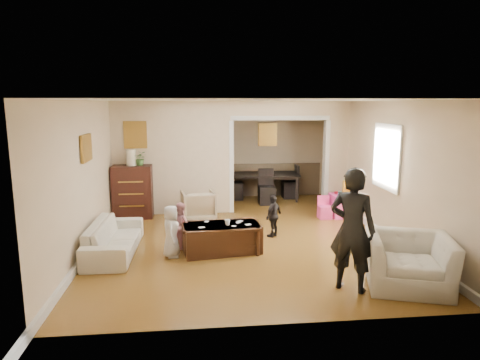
{
  "coord_description": "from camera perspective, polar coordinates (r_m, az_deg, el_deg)",
  "views": [
    {
      "loc": [
        -0.87,
        -8.01,
        2.55
      ],
      "look_at": [
        0.0,
        0.2,
        1.05
      ],
      "focal_mm": 31.75,
      "sensor_mm": 36.0,
      "label": 1
    }
  ],
  "objects": [
    {
      "name": "cyan_cup",
      "position": [
        9.77,
        13.28,
        -1.77
      ],
      "size": [
        0.08,
        0.08,
        0.08
      ],
      "primitive_type": "cylinder",
      "color": "#23AFAC",
      "rests_on": "play_table"
    },
    {
      "name": "child_kneel_b",
      "position": [
        7.65,
        -7.91,
        -6.03
      ],
      "size": [
        0.47,
        0.5,
        0.82
      ],
      "primitive_type": "imported",
      "rotation": [
        0.0,
        0.0,
        2.08
      ],
      "color": "#CD8086",
      "rests_on": "ground"
    },
    {
      "name": "dresser",
      "position": [
        9.8,
        -14.22,
        -1.53
      ],
      "size": [
        0.86,
        0.49,
        1.19
      ],
      "primitive_type": "cube",
      "color": "#361610",
      "rests_on": "ground"
    },
    {
      "name": "craft_papers",
      "position": [
        7.38,
        -1.68,
        -5.9
      ],
      "size": [
        0.92,
        0.46,
        0.0
      ],
      "color": "white",
      "rests_on": "coffee_table"
    },
    {
      "name": "coffee_cup",
      "position": [
        7.3,
        -1.69,
        -5.74
      ],
      "size": [
        0.11,
        0.11,
        0.09
      ],
      "primitive_type": "imported",
      "rotation": [
        0.0,
        0.0,
        0.16
      ],
      "color": "white",
      "rests_on": "coffee_table"
    },
    {
      "name": "coffee_table",
      "position": [
        7.42,
        -2.49,
        -7.81
      ],
      "size": [
        1.39,
        0.85,
        0.49
      ],
      "primitive_type": "cube",
      "rotation": [
        0.0,
        0.0,
        0.16
      ],
      "color": "#3C2113",
      "rests_on": "ground"
    },
    {
      "name": "play_table",
      "position": [
        9.92,
        13.66,
        -3.37
      ],
      "size": [
        0.53,
        0.53,
        0.51
      ],
      "primitive_type": "cube",
      "rotation": [
        0.0,
        0.0,
        -0.0
      ],
      "color": "#F941A3",
      "rests_on": "ground"
    },
    {
      "name": "floor",
      "position": [
        8.45,
        0.14,
        -7.27
      ],
      "size": [
        7.0,
        7.0,
        0.0
      ],
      "primitive_type": "plane",
      "color": "olive",
      "rests_on": "ground"
    },
    {
      "name": "partition_left",
      "position": [
        9.9,
        -8.93,
        2.92
      ],
      "size": [
        2.75,
        0.18,
        2.6
      ],
      "primitive_type": "cube",
      "color": "beige",
      "rests_on": "ground"
    },
    {
      "name": "table_lamp",
      "position": [
        9.68,
        -14.42,
        2.96
      ],
      "size": [
        0.22,
        0.22,
        0.36
      ],
      "primitive_type": "cylinder",
      "color": "beige",
      "rests_on": "dresser"
    },
    {
      "name": "toy_block",
      "position": [
        9.93,
        12.85,
        -1.66
      ],
      "size": [
        0.1,
        0.08,
        0.05
      ],
      "primitive_type": "cube",
      "rotation": [
        0.0,
        0.0,
        0.34
      ],
      "color": "red",
      "rests_on": "play_table"
    },
    {
      "name": "sofa",
      "position": [
        7.65,
        -16.57,
        -7.45
      ],
      "size": [
        0.77,
        1.89,
        0.55
      ],
      "primitive_type": "imported",
      "rotation": [
        0.0,
        0.0,
        1.55
      ],
      "color": "beige",
      "rests_on": "ground"
    },
    {
      "name": "potted_plant",
      "position": [
        9.65,
        -13.24,
        2.86
      ],
      "size": [
        0.29,
        0.25,
        0.32
      ],
      "primitive_type": "imported",
      "color": "#3F662D",
      "rests_on": "dresser"
    },
    {
      "name": "partition_right",
      "position": [
        10.44,
        12.72,
        3.17
      ],
      "size": [
        0.55,
        0.18,
        2.6
      ],
      "primitive_type": "cube",
      "color": "beige",
      "rests_on": "ground"
    },
    {
      "name": "partition_header",
      "position": [
        10.0,
        5.39,
        9.54
      ],
      "size": [
        2.22,
        0.18,
        0.35
      ],
      "primitive_type": "cube",
      "color": "beige",
      "rests_on": "partition_right"
    },
    {
      "name": "armchair_front",
      "position": [
        6.47,
        21.71,
        -10.17
      ],
      "size": [
        1.38,
        1.28,
        0.74
      ],
      "primitive_type": "imported",
      "rotation": [
        0.0,
        0.0,
        -0.31
      ],
      "color": "beige",
      "rests_on": "ground"
    },
    {
      "name": "dining_table",
      "position": [
        11.46,
        3.08,
        -0.8
      ],
      "size": [
        2.12,
        1.41,
        0.69
      ],
      "primitive_type": "imported",
      "rotation": [
        0.0,
        0.0,
        -0.16
      ],
      "color": "black",
      "rests_on": "ground"
    },
    {
      "name": "framed_art_partition",
      "position": [
        9.82,
        -13.89,
        5.92
      ],
      "size": [
        0.45,
        0.03,
        0.55
      ],
      "primitive_type": "cube",
      "color": "brown",
      "rests_on": "partition_left"
    },
    {
      "name": "framed_art_sofa_wall",
      "position": [
        7.67,
        -19.95,
        4.07
      ],
      "size": [
        0.03,
        0.55,
        0.4
      ],
      "primitive_type": "cube",
      "color": "brown"
    },
    {
      "name": "child_kneel_a",
      "position": [
        7.22,
        -9.22,
        -6.82
      ],
      "size": [
        0.29,
        0.44,
        0.88
      ],
      "primitive_type": "imported",
      "rotation": [
        0.0,
        0.0,
        1.55
      ],
      "color": "silver",
      "rests_on": "ground"
    },
    {
      "name": "armchair_back",
      "position": [
        9.39,
        -5.62,
        -3.42
      ],
      "size": [
        0.8,
        0.82,
        0.66
      ],
      "primitive_type": "imported",
      "rotation": [
        0.0,
        0.0,
        3.28
      ],
      "color": "tan",
      "rests_on": "ground"
    },
    {
      "name": "framed_art_alcove",
      "position": [
        11.65,
        3.73,
        6.1
      ],
      "size": [
        0.45,
        0.03,
        0.55
      ],
      "primitive_type": "cube",
      "color": "brown"
    },
    {
      "name": "adult_person",
      "position": [
        5.98,
        14.84,
        -6.46
      ],
      "size": [
        0.75,
        0.7,
        1.72
      ],
      "primitive_type": "imported",
      "rotation": [
        0.0,
        0.0,
        2.52
      ],
      "color": "black",
      "rests_on": "ground"
    },
    {
      "name": "cereal_box",
      "position": [
        9.96,
        14.22,
        -0.94
      ],
      "size": [
        0.2,
        0.07,
        0.3
      ],
      "primitive_type": "cube",
      "rotation": [
        0.0,
        0.0,
        -0.0
      ],
      "color": "yellow",
      "rests_on": "play_table"
    },
    {
      "name": "child_toddler",
      "position": [
        8.21,
        4.53,
        -4.8
      ],
      "size": [
        0.47,
        0.5,
        0.83
      ],
      "primitive_type": "imported",
      "rotation": [
        0.0,
        0.0,
        -2.29
      ],
      "color": "black",
      "rests_on": "ground"
    },
    {
      "name": "window_pane",
      "position": [
        8.47,
        19.16,
        2.95
      ],
      "size": [
        0.03,
        0.95,
        1.1
      ],
      "primitive_type": "cube",
      "color": "white",
      "rests_on": "ground"
    },
    {
      "name": "play_bowl",
      "position": [
        9.76,
        14.25,
        -1.9
      ],
      "size": [
        0.23,
        0.23,
        0.06
      ],
      "primitive_type": "imported",
      "rotation": [
        0.0,
        0.0,
        -0.0
      ],
      "color": "silver",
      "rests_on": "play_table"
    }
  ]
}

